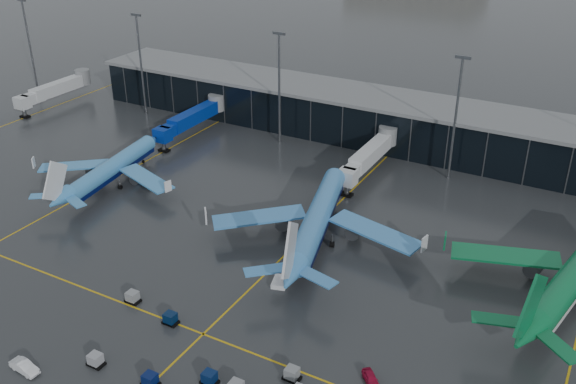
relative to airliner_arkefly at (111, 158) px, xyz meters
The scene contains 11 objects.
ground 36.84m from the airliner_arkefly, 23.78° to the right, with size 600.00×600.00×0.00m, color #282B2D.
terminal_pier 57.87m from the airliner_arkefly, 54.85° to the left, with size 142.00×17.00×10.70m.
jet_bridges 28.38m from the airliner_arkefly, 93.41° to the left, with size 94.00×27.50×7.20m.
flood_masts 52.75m from the airliner_arkefly, 42.67° to the left, with size 203.00×0.50×25.50m.
taxi_lines 43.87m from the airliner_arkefly, ahead, with size 220.00×120.00×0.02m.
airliner_arkefly is the anchor object (origin of this frame).
airliner_klm_near 45.59m from the airliner_arkefly, ahead, with size 37.85×43.11×13.25m, color #408AD2, non-canonical shape.
baggage_carts 57.91m from the airliner_arkefly, 37.25° to the right, with size 32.79×14.15×1.70m.
mobile_airstair 49.08m from the airliner_arkefly, 17.02° to the right, with size 3.02×3.69×3.45m.
service_van_red 72.44m from the airliner_arkefly, 22.04° to the right, with size 1.47×3.65×1.24m, color #AB0D32.
service_van_white 54.46m from the airliner_arkefly, 59.19° to the right, with size 1.53×4.38×1.44m, color white.
Camera 1 is at (53.94, -70.14, 57.27)m, focal length 40.00 mm.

